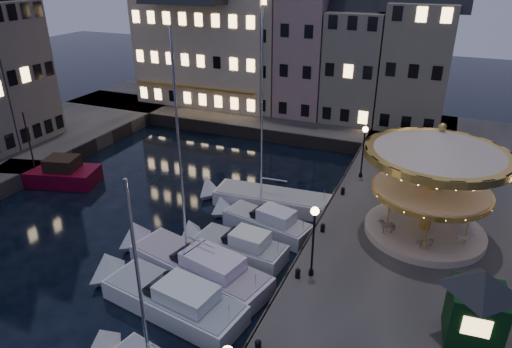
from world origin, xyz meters
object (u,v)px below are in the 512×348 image
at_px(bollard_b, 298,273).
at_px(motorboat_b, 168,298).
at_px(streetlamp_c, 364,145).
at_px(motorboat_c, 194,265).
at_px(bollard_a, 258,345).
at_px(motorboat_f, 265,199).
at_px(motorboat_d, 235,246).
at_px(red_fishing_boat, 50,174).
at_px(ticket_kiosk, 480,295).
at_px(bollard_d, 343,191).
at_px(bollard_c, 323,227).
at_px(streetlamp_b, 314,232).
at_px(carousel, 436,164).
at_px(motorboat_e, 262,222).

height_order(bollard_b, motorboat_b, motorboat_b).
height_order(streetlamp_c, motorboat_c, motorboat_c).
relative_size(bollard_a, motorboat_f, 0.04).
height_order(motorboat_d, red_fishing_boat, red_fishing_boat).
distance_m(motorboat_f, ticket_kiosk, 17.59).
bearing_deg(red_fishing_boat, ticket_kiosk, -12.22).
bearing_deg(bollard_d, bollard_c, -90.00).
relative_size(motorboat_d, red_fishing_boat, 0.77).
bearing_deg(streetlamp_b, carousel, 51.70).
distance_m(motorboat_c, motorboat_e, 6.34).
bearing_deg(bollard_b, motorboat_d, 155.07).
bearing_deg(bollard_a, motorboat_b, 161.43).
distance_m(red_fishing_boat, carousel, 29.81).
height_order(bollard_d, red_fishing_boat, red_fishing_boat).
xyz_separation_m(bollard_c, motorboat_d, (-4.82, -2.76, -0.97)).
bearing_deg(red_fishing_boat, bollard_d, 11.64).
height_order(motorboat_b, red_fishing_boat, red_fishing_boat).
height_order(bollard_a, bollard_b, same).
height_order(bollard_a, bollard_c, same).
height_order(streetlamp_c, bollard_d, streetlamp_c).
xyz_separation_m(bollard_a, bollard_c, (0.00, 10.50, 0.00)).
bearing_deg(bollard_c, streetlamp_b, -82.41).
height_order(streetlamp_b, bollard_c, streetlamp_b).
bearing_deg(red_fishing_boat, bollard_c, -1.66).
height_order(streetlamp_b, carousel, carousel).
distance_m(bollard_c, ticket_kiosk, 10.74).
bearing_deg(bollard_d, motorboat_d, -120.26).
relative_size(streetlamp_b, bollard_a, 7.32).
xyz_separation_m(red_fishing_boat, carousel, (29.29, 1.50, 5.36)).
xyz_separation_m(bollard_a, ticket_kiosk, (8.47, 4.28, 2.21)).
xyz_separation_m(motorboat_c, motorboat_f, (0.65, 9.42, -0.15)).
relative_size(bollard_d, motorboat_f, 0.04).
distance_m(motorboat_e, red_fishing_boat, 19.07).
xyz_separation_m(streetlamp_b, motorboat_f, (-6.10, 8.45, -3.49)).
height_order(streetlamp_b, ticket_kiosk, ticket_kiosk).
relative_size(motorboat_d, ticket_kiosk, 1.61).
relative_size(streetlamp_b, motorboat_f, 0.32).
bearing_deg(streetlamp_c, carousel, -52.28).
distance_m(bollard_c, motorboat_d, 5.64).
xyz_separation_m(bollard_d, motorboat_c, (-6.15, -10.98, -0.92)).
xyz_separation_m(streetlamp_c, motorboat_c, (-6.75, -14.48, -3.33)).
relative_size(motorboat_b, ticket_kiosk, 2.15).
bearing_deg(streetlamp_c, bollard_c, -93.81).
bearing_deg(red_fishing_boat, bollard_b, -13.63).
height_order(bollard_a, carousel, carousel).
relative_size(streetlamp_b, streetlamp_c, 1.00).
height_order(bollard_a, red_fishing_boat, red_fishing_boat).
distance_m(streetlamp_b, bollard_b, 2.54).
relative_size(bollard_b, motorboat_d, 0.08).
relative_size(streetlamp_b, motorboat_c, 0.31).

